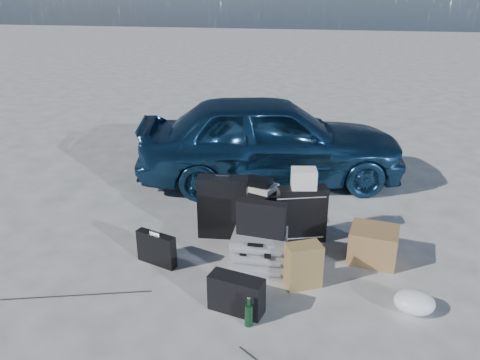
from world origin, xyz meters
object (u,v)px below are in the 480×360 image
Objects in this scene: cardboard_box at (373,245)px; green_bottle at (249,312)px; briefcase at (156,249)px; suitcase_left at (223,207)px; suitcase_right at (302,214)px; car at (270,139)px; duffel_bag at (259,201)px; pelican_case at (259,251)px.

cardboard_box is 1.56m from green_bottle.
briefcase is 0.85m from suitcase_left.
cardboard_box is at bearing 31.71° from briefcase.
suitcase_left is at bearing 112.04° from green_bottle.
car is at bearing 90.88° from suitcase_right.
suitcase_left is at bearing 156.55° from car.
briefcase is 1.61× the size of green_bottle.
suitcase_right is at bearing 161.62° from cardboard_box.
cardboard_box is at bearing -37.63° from suitcase_right.
duffel_bag is at bearing 77.00° from briefcase.
cardboard_box is (0.72, -0.24, -0.13)m from suitcase_right.
suitcase_right is (0.58, -1.59, -0.30)m from car.
cardboard_box is at bearing -12.74° from suitcase_left.
green_bottle is (0.32, -3.04, -0.47)m from car.
car reaches higher than green_bottle.
suitcase_left is 0.69m from duffel_bag.
suitcase_left is (0.48, 0.68, 0.17)m from briefcase.
duffel_bag is 1.49m from cardboard_box.
car reaches higher than suitcase_left.
briefcase is at bearing -100.88° from duffel_bag.
suitcase_right is at bearing -1.47° from suitcase_left.
briefcase is 1.25m from green_bottle.
car is 2.26m from pelican_case.
duffel_bag is (0.76, 1.29, -0.01)m from briefcase.
pelican_case is 0.75m from suitcase_left.
duffel_bag is (0.28, 0.61, -0.18)m from suitcase_left.
briefcase is 0.93× the size of cardboard_box.
suitcase_left is 0.83m from suitcase_right.
car is 1.72m from suitcase_right.
cardboard_box is at bearing 16.94° from pelican_case.
pelican_case is 1.12× the size of cardboard_box.
car is 7.07× the size of pelican_case.
pelican_case is at bearing -137.34° from suitcase_right.
briefcase is (-0.98, -0.13, -0.02)m from pelican_case.
cardboard_box reaches higher than green_bottle.
green_bottle is at bearing -62.30° from duffel_bag.
pelican_case is 0.81× the size of duffel_bag.
green_bottle is (0.28, -1.99, -0.03)m from duffel_bag.
suitcase_right reaches higher than green_bottle.
duffel_bag is at bearing 98.08° from green_bottle.
pelican_case is 0.98m from briefcase.
car reaches higher than cardboard_box.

